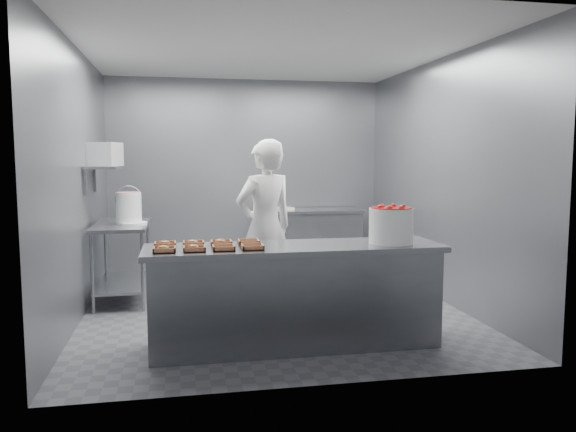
# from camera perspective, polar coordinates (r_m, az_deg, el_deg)

# --- Properties ---
(floor) EXTENTS (4.50, 4.50, 0.00)m
(floor) POSITION_cam_1_polar(r_m,az_deg,el_deg) (6.39, -1.78, -9.10)
(floor) COLOR #4C4C51
(floor) RESTS_ON ground
(ceiling) EXTENTS (4.50, 4.50, 0.00)m
(ceiling) POSITION_cam_1_polar(r_m,az_deg,el_deg) (6.27, -1.87, 16.41)
(ceiling) COLOR white
(ceiling) RESTS_ON wall_back
(wall_back) EXTENTS (4.00, 0.04, 2.80)m
(wall_back) POSITION_cam_1_polar(r_m,az_deg,el_deg) (8.41, -4.25, 4.18)
(wall_back) COLOR slate
(wall_back) RESTS_ON ground
(wall_left) EXTENTS (0.04, 4.50, 2.80)m
(wall_left) POSITION_cam_1_polar(r_m,az_deg,el_deg) (6.19, -20.47, 3.16)
(wall_left) COLOR slate
(wall_left) RESTS_ON ground
(wall_right) EXTENTS (0.04, 4.50, 2.80)m
(wall_right) POSITION_cam_1_polar(r_m,az_deg,el_deg) (6.79, 15.13, 3.55)
(wall_right) COLOR slate
(wall_right) RESTS_ON ground
(service_counter) EXTENTS (2.60, 0.70, 0.90)m
(service_counter) POSITION_cam_1_polar(r_m,az_deg,el_deg) (4.99, 0.67, -8.06)
(service_counter) COLOR slate
(service_counter) RESTS_ON ground
(prep_table) EXTENTS (0.60, 1.20, 0.90)m
(prep_table) POSITION_cam_1_polar(r_m,az_deg,el_deg) (6.81, -16.48, -3.30)
(prep_table) COLOR slate
(prep_table) RESTS_ON ground
(back_counter) EXTENTS (1.50, 0.60, 0.90)m
(back_counter) POSITION_cam_1_polar(r_m,az_deg,el_deg) (8.30, 2.27, -2.40)
(back_counter) COLOR slate
(back_counter) RESTS_ON ground
(wall_shelf) EXTENTS (0.35, 0.90, 0.03)m
(wall_shelf) POSITION_cam_1_polar(r_m,az_deg,el_deg) (6.75, -18.16, 4.72)
(wall_shelf) COLOR slate
(wall_shelf) RESTS_ON wall_left
(tray_0) EXTENTS (0.19, 0.18, 0.06)m
(tray_0) POSITION_cam_1_polar(r_m,az_deg,el_deg) (4.67, -12.48, -3.30)
(tray_0) COLOR tan
(tray_0) RESTS_ON service_counter
(tray_1) EXTENTS (0.19, 0.18, 0.06)m
(tray_1) POSITION_cam_1_polar(r_m,az_deg,el_deg) (4.67, -9.53, -3.24)
(tray_1) COLOR tan
(tray_1) RESTS_ON service_counter
(tray_2) EXTENTS (0.19, 0.18, 0.04)m
(tray_2) POSITION_cam_1_polar(r_m,az_deg,el_deg) (4.68, -6.55, -3.21)
(tray_2) COLOR tan
(tray_2) RESTS_ON service_counter
(tray_3) EXTENTS (0.19, 0.18, 0.04)m
(tray_3) POSITION_cam_1_polar(r_m,az_deg,el_deg) (4.71, -3.63, -3.14)
(tray_3) COLOR tan
(tray_3) RESTS_ON service_counter
(tray_4) EXTENTS (0.19, 0.18, 0.06)m
(tray_4) POSITION_cam_1_polar(r_m,az_deg,el_deg) (4.94, -12.40, -2.80)
(tray_4) COLOR tan
(tray_4) RESTS_ON service_counter
(tray_5) EXTENTS (0.19, 0.18, 0.06)m
(tray_5) POSITION_cam_1_polar(r_m,az_deg,el_deg) (4.94, -9.61, -2.74)
(tray_5) COLOR tan
(tray_5) RESTS_ON service_counter
(tray_6) EXTENTS (0.19, 0.18, 0.06)m
(tray_6) POSITION_cam_1_polar(r_m,az_deg,el_deg) (4.95, -6.83, -2.68)
(tray_6) COLOR tan
(tray_6) RESTS_ON service_counter
(tray_7) EXTENTS (0.19, 0.18, 0.04)m
(tray_7) POSITION_cam_1_polar(r_m,az_deg,el_deg) (4.97, -4.03, -2.65)
(tray_7) COLOR tan
(tray_7) RESTS_ON service_counter
(worker) EXTENTS (0.79, 0.67, 1.85)m
(worker) POSITION_cam_1_polar(r_m,az_deg,el_deg) (5.96, -2.35, -1.14)
(worker) COLOR white
(worker) RESTS_ON ground
(strawberry_tub) EXTENTS (0.39, 0.39, 0.32)m
(strawberry_tub) POSITION_cam_1_polar(r_m,az_deg,el_deg) (5.08, 10.44, -0.82)
(strawberry_tub) COLOR white
(strawberry_tub) RESTS_ON service_counter
(glaze_bucket) EXTENTS (0.30, 0.29, 0.44)m
(glaze_bucket) POSITION_cam_1_polar(r_m,az_deg,el_deg) (6.70, -15.87, 0.85)
(glaze_bucket) COLOR white
(glaze_bucket) RESTS_ON prep_table
(bucket_lid) EXTENTS (0.33, 0.33, 0.02)m
(bucket_lid) POSITION_cam_1_polar(r_m,az_deg,el_deg) (6.67, -15.44, -0.71)
(bucket_lid) COLOR white
(bucket_lid) RESTS_ON prep_table
(rag) EXTENTS (0.16, 0.14, 0.02)m
(rag) POSITION_cam_1_polar(r_m,az_deg,el_deg) (7.21, -16.42, -0.25)
(rag) COLOR #CCB28C
(rag) RESTS_ON prep_table
(appliance) EXTENTS (0.40, 0.43, 0.27)m
(appliance) POSITION_cam_1_polar(r_m,az_deg,el_deg) (6.80, -18.15, 5.99)
(appliance) COLOR gray
(appliance) RESTS_ON wall_shelf
(paper_stack) EXTENTS (0.31, 0.23, 0.04)m
(paper_stack) POSITION_cam_1_polar(r_m,az_deg,el_deg) (8.16, -0.53, 0.75)
(paper_stack) COLOR silver
(paper_stack) RESTS_ON back_counter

